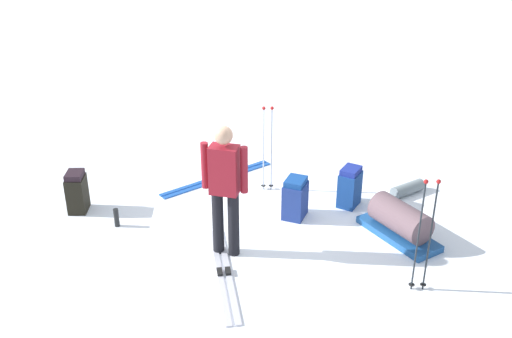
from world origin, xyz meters
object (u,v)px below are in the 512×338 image
object	(u,v)px
ski_pair_far	(224,273)
backpack_small_spare	(295,198)
gear_sled	(400,222)
backpack_bright	(77,192)
thermos_bottle	(116,218)
skier_standing	(225,185)
sleeping_mat_rolled	(408,189)
ski_pair_near	(217,178)
ski_poles_planted_near	(425,231)
backpack_large_dark	(350,187)
ski_poles_planted_far	(268,145)

from	to	relation	value
ski_pair_far	backpack_small_spare	distance (m)	1.65
gear_sled	backpack_bright	bearing A→B (deg)	-172.74
backpack_small_spare	thermos_bottle	world-z (taller)	backpack_small_spare
ski_pair_far	thermos_bottle	size ratio (longest dim) A/B	6.84
skier_standing	backpack_small_spare	bearing A→B (deg)	60.78
gear_sled	skier_standing	bearing A→B (deg)	-154.42
gear_sled	sleeping_mat_rolled	bearing A→B (deg)	88.09
ski_pair_near	ski_poles_planted_near	xyz separation A→B (m)	(3.12, -1.97, 0.76)
ski_pair_far	sleeping_mat_rolled	distance (m)	3.30
ski_pair_near	sleeping_mat_rolled	world-z (taller)	sleeping_mat_rolled
skier_standing	backpack_large_dark	size ratio (longest dim) A/B	2.89
ski_pair_far	backpack_large_dark	distance (m)	2.40
ski_pair_near	backpack_large_dark	bearing A→B (deg)	-6.52
ski_pair_far	thermos_bottle	distance (m)	1.85
ski_pair_near	gear_sled	xyz separation A→B (m)	(2.83, -0.90, 0.21)
backpack_large_dark	ski_poles_planted_far	xyz separation A→B (m)	(-1.25, 0.14, 0.45)
ski_pair_far	ski_poles_planted_near	bearing A→B (deg)	8.96
ski_poles_planted_near	ski_poles_planted_far	bearing A→B (deg)	140.76
backpack_large_dark	ski_poles_planted_near	world-z (taller)	ski_poles_planted_near
ski_pair_far	backpack_bright	xyz separation A→B (m)	(-2.46, 0.86, 0.28)
ski_pair_far	ski_poles_planted_near	size ratio (longest dim) A/B	1.27
sleeping_mat_rolled	thermos_bottle	size ratio (longest dim) A/B	2.12
skier_standing	backpack_bright	distance (m)	2.47
ski_poles_planted_near	gear_sled	size ratio (longest dim) A/B	1.21
skier_standing	sleeping_mat_rolled	world-z (taller)	skier_standing
ski_poles_planted_near	thermos_bottle	size ratio (longest dim) A/B	5.39
ski_poles_planted_far	thermos_bottle	size ratio (longest dim) A/B	5.09
ski_pair_near	backpack_small_spare	xyz separation A→B (m)	(1.41, -0.77, 0.27)
sleeping_mat_rolled	ski_poles_planted_near	bearing A→B (deg)	-83.82
ski_pair_far	skier_standing	bearing A→B (deg)	105.02
ski_pair_near	skier_standing	bearing A→B (deg)	-67.12
backpack_large_dark	gear_sled	world-z (taller)	backpack_large_dark
ski_poles_planted_far	ski_poles_planted_near	bearing A→B (deg)	-39.24
ski_poles_planted_far	thermos_bottle	xyz separation A→B (m)	(-1.66, -1.60, -0.60)
backpack_bright	sleeping_mat_rolled	xyz separation A→B (m)	(4.42, 1.79, -0.20)
backpack_bright	sleeping_mat_rolled	size ratio (longest dim) A/B	1.08
ski_pair_near	thermos_bottle	xyz separation A→B (m)	(-0.83, -1.70, 0.12)
ski_poles_planted_near	thermos_bottle	bearing A→B (deg)	176.07
skier_standing	backpack_bright	world-z (taller)	skier_standing
skier_standing	ski_pair_far	distance (m)	1.05
ski_pair_far	backpack_small_spare	world-z (taller)	backpack_small_spare
ski_poles_planted_near	sleeping_mat_rolled	bearing A→B (deg)	96.18
backpack_bright	gear_sled	size ratio (longest dim) A/B	0.51
backpack_large_dark	backpack_small_spare	distance (m)	0.86
backpack_small_spare	ski_poles_planted_far	distance (m)	0.99
ski_poles_planted_far	backpack_large_dark	bearing A→B (deg)	-6.31
ski_poles_planted_near	ski_poles_planted_far	distance (m)	2.95
backpack_bright	ski_pair_near	bearing A→B (deg)	43.34
skier_standing	gear_sled	size ratio (longest dim) A/B	1.47
skier_standing	ski_pair_near	bearing A→B (deg)	112.88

